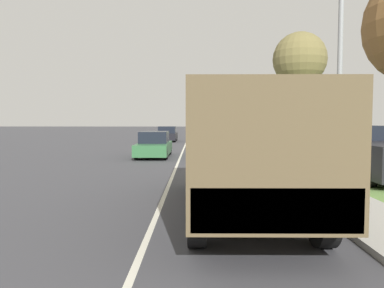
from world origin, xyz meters
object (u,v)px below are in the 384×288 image
military_truck (242,144)px  lamp_post (333,37)px  car_second_ahead (167,135)px  pickup_truck (366,153)px  car_nearest_ahead (154,145)px

military_truck → lamp_post: 4.18m
car_second_ahead → pickup_truck: (9.15, -23.50, 0.23)m
military_truck → pickup_truck: size_ratio=1.27×
military_truck → car_nearest_ahead: (-3.44, 12.98, -0.91)m
pickup_truck → lamp_post: (-2.64, -3.62, 3.43)m
military_truck → car_nearest_ahead: 13.46m
car_second_ahead → lamp_post: 28.12m
military_truck → car_second_ahead: size_ratio=1.70×
car_nearest_ahead → pickup_truck: 11.57m
military_truck → car_second_ahead: 29.13m
car_second_ahead → pickup_truck: bearing=-68.7°
car_second_ahead → lamp_post: bearing=-76.5°
car_nearest_ahead → car_second_ahead: size_ratio=1.08×
pickup_truck → car_second_ahead: bearing=111.3°
car_nearest_ahead → car_second_ahead: car_second_ahead is taller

